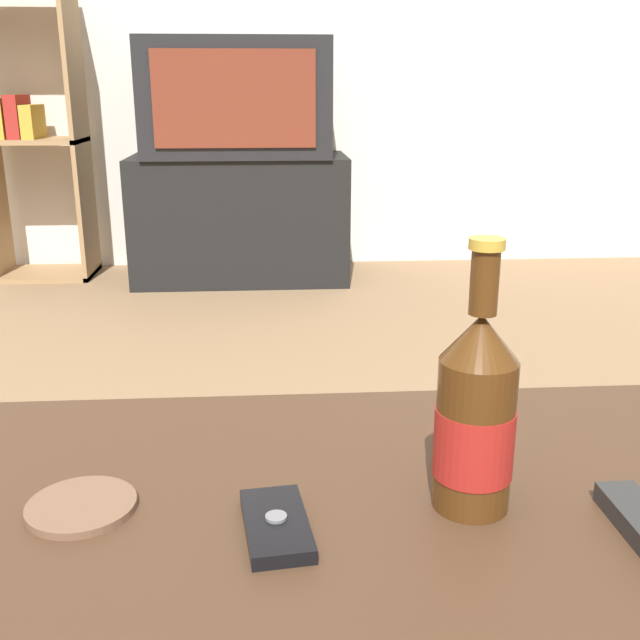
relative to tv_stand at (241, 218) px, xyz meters
name	(u,v)px	position (x,y,z in m)	size (l,w,h in m)	color
coffee_table	(310,578)	(0.16, -2.71, 0.11)	(1.37, 0.62, 0.44)	#422B1C
tv_stand	(241,218)	(0.00, 0.00, 0.00)	(0.94, 0.47, 0.55)	black
television	(237,98)	(0.00, 0.00, 0.51)	(0.78, 0.51, 0.48)	black
bookshelf	(29,136)	(-0.91, 0.10, 0.35)	(0.42, 0.30, 1.21)	#99754C
beer_bottle	(475,417)	(0.32, -2.69, 0.26)	(0.08, 0.08, 0.27)	#47280F
cell_phone	(276,525)	(0.13, -2.73, 0.18)	(0.07, 0.12, 0.02)	black
coaster	(81,506)	(-0.06, -2.68, 0.17)	(0.11, 0.11, 0.01)	brown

